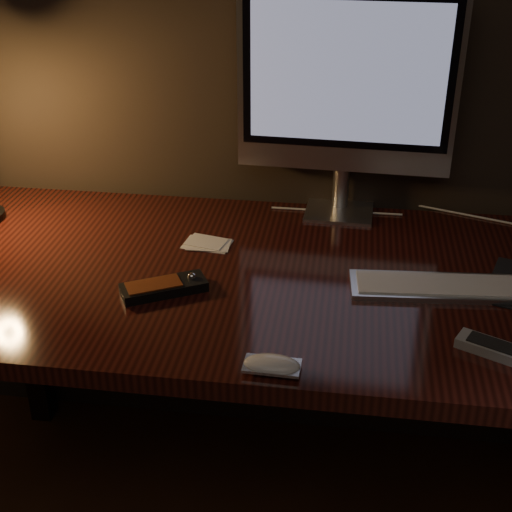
# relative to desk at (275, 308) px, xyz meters

# --- Properties ---
(desk) EXTENTS (1.60, 0.75, 0.75)m
(desk) POSITION_rel_desk_xyz_m (0.00, 0.00, 0.00)
(desk) COLOR #36110C
(desk) RESTS_ON ground
(monitor) EXTENTS (0.51, 0.15, 0.53)m
(monitor) POSITION_rel_desk_xyz_m (0.13, 0.26, 0.44)
(monitor) COLOR silver
(monitor) RESTS_ON desk
(keyboard) EXTENTS (0.40, 0.14, 0.01)m
(keyboard) POSITION_rel_desk_xyz_m (0.36, -0.09, 0.14)
(keyboard) COLOR silver
(keyboard) RESTS_ON desk
(mouse) EXTENTS (0.10, 0.05, 0.02)m
(mouse) POSITION_rel_desk_xyz_m (0.04, -0.40, 0.14)
(mouse) COLOR white
(mouse) RESTS_ON desk
(media_remote) EXTENTS (0.18, 0.14, 0.03)m
(media_remote) POSITION_rel_desk_xyz_m (-0.21, -0.17, 0.14)
(media_remote) COLOR black
(media_remote) RESTS_ON desk
(tv_remote) EXTENTS (0.18, 0.12, 0.02)m
(tv_remote) POSITION_rel_desk_xyz_m (0.44, -0.31, 0.14)
(tv_remote) COLOR gray
(tv_remote) RESTS_ON desk
(papers) EXTENTS (0.11, 0.08, 0.01)m
(papers) POSITION_rel_desk_xyz_m (-0.16, 0.04, 0.13)
(papers) COLOR white
(papers) RESTS_ON desk
(cable) EXTENTS (0.62, 0.13, 0.01)m
(cable) POSITION_rel_desk_xyz_m (0.28, 0.26, 0.13)
(cable) COLOR white
(cable) RESTS_ON desk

